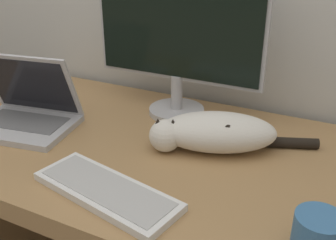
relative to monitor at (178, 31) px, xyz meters
name	(u,v)px	position (x,y,z in m)	size (l,w,h in m)	color
desk	(146,188)	(0.01, -0.25, -0.45)	(1.31, 0.80, 0.73)	#A37A4C
monitor	(178,31)	(0.00, 0.00, 0.00)	(0.59, 0.19, 0.53)	#B2B2B7
laptop	(25,113)	(-0.40, -0.31, -0.24)	(0.36, 0.29, 0.24)	#B7B7BC
external_keyboard	(106,191)	(0.05, -0.52, -0.28)	(0.41, 0.21, 0.02)	white
cat	(214,132)	(0.21, -0.19, -0.23)	(0.46, 0.28, 0.11)	silver
coffee_mug	(317,238)	(0.53, -0.51, -0.24)	(0.10, 0.10, 0.10)	teal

